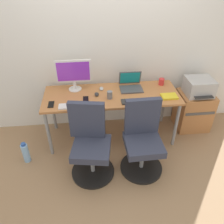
# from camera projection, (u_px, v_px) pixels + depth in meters

# --- Properties ---
(ground_plane) EXTENTS (5.28, 5.28, 0.00)m
(ground_plane) POSITION_uv_depth(u_px,v_px,m) (112.00, 135.00, 3.49)
(ground_plane) COLOR #9E7A56
(back_wall) EXTENTS (4.40, 0.04, 2.60)m
(back_wall) POSITION_uv_depth(u_px,v_px,m) (108.00, 43.00, 3.09)
(back_wall) COLOR white
(back_wall) RESTS_ON ground
(desk) EXTENTS (1.83, 0.67, 0.73)m
(desk) POSITION_uv_depth(u_px,v_px,m) (112.00, 98.00, 3.11)
(desk) COLOR #B77542
(desk) RESTS_ON ground
(office_chair_left) EXTENTS (0.54, 0.54, 0.94)m
(office_chair_left) POSITION_uv_depth(u_px,v_px,m) (90.00, 144.00, 2.72)
(office_chair_left) COLOR black
(office_chair_left) RESTS_ON ground
(office_chair_right) EXTENTS (0.54, 0.54, 0.94)m
(office_chair_right) POSITION_uv_depth(u_px,v_px,m) (142.00, 140.00, 2.78)
(office_chair_right) COLOR black
(office_chair_right) RESTS_ON ground
(side_cabinet) EXTENTS (0.49, 0.44, 0.60)m
(side_cabinet) POSITION_uv_depth(u_px,v_px,m) (193.00, 110.00, 3.53)
(side_cabinet) COLOR #B77542
(side_cabinet) RESTS_ON ground
(printer) EXTENTS (0.38, 0.40, 0.24)m
(printer) POSITION_uv_depth(u_px,v_px,m) (199.00, 87.00, 3.29)
(printer) COLOR #B7B7B7
(printer) RESTS_ON side_cabinet
(water_bottle_on_floor) EXTENTS (0.09, 0.09, 0.31)m
(water_bottle_on_floor) POSITION_uv_depth(u_px,v_px,m) (26.00, 153.00, 2.99)
(water_bottle_on_floor) COLOR #8CBFF2
(water_bottle_on_floor) RESTS_ON ground
(desktop_monitor) EXTENTS (0.48, 0.18, 0.43)m
(desktop_monitor) POSITION_uv_depth(u_px,v_px,m) (74.00, 73.00, 3.05)
(desktop_monitor) COLOR silver
(desktop_monitor) RESTS_ON desk
(open_laptop) EXTENTS (0.31, 0.28, 0.22)m
(open_laptop) POSITION_uv_depth(u_px,v_px,m) (131.00, 84.00, 3.19)
(open_laptop) COLOR #4C4C51
(open_laptop) RESTS_ON desk
(keyboard_by_monitor) EXTENTS (0.34, 0.12, 0.02)m
(keyboard_by_monitor) POSITION_uv_depth(u_px,v_px,m) (72.00, 106.00, 2.82)
(keyboard_by_monitor) COLOR silver
(keyboard_by_monitor) RESTS_ON desk
(keyboard_by_laptop) EXTENTS (0.34, 0.12, 0.02)m
(keyboard_by_laptop) POSITION_uv_depth(u_px,v_px,m) (135.00, 101.00, 2.92)
(keyboard_by_laptop) COLOR #2D2D2D
(keyboard_by_laptop) RESTS_ON desk
(mouse_by_monitor) EXTENTS (0.06, 0.10, 0.03)m
(mouse_by_monitor) POSITION_uv_depth(u_px,v_px,m) (101.00, 89.00, 3.18)
(mouse_by_monitor) COLOR #B7B7B7
(mouse_by_monitor) RESTS_ON desk
(mouse_by_laptop) EXTENTS (0.06, 0.10, 0.03)m
(mouse_by_laptop) POSITION_uv_depth(u_px,v_px,m) (97.00, 94.00, 3.05)
(mouse_by_laptop) COLOR #2D2D2D
(mouse_by_laptop) RESTS_ON desk
(coffee_mug) EXTENTS (0.08, 0.08, 0.09)m
(coffee_mug) POSITION_uv_depth(u_px,v_px,m) (161.00, 82.00, 3.28)
(coffee_mug) COLOR red
(coffee_mug) RESTS_ON desk
(pen_cup) EXTENTS (0.07, 0.07, 0.10)m
(pen_cup) POSITION_uv_depth(u_px,v_px,m) (110.00, 95.00, 2.96)
(pen_cup) COLOR slate
(pen_cup) RESTS_ON desk
(phone_near_laptop) EXTENTS (0.07, 0.14, 0.01)m
(phone_near_laptop) POSITION_uv_depth(u_px,v_px,m) (86.00, 99.00, 2.96)
(phone_near_laptop) COLOR black
(phone_near_laptop) RESTS_ON desk
(phone_near_monitor) EXTENTS (0.07, 0.14, 0.01)m
(phone_near_monitor) POSITION_uv_depth(u_px,v_px,m) (51.00, 104.00, 2.86)
(phone_near_monitor) COLOR black
(phone_near_monitor) RESTS_ON desk
(notebook) EXTENTS (0.21, 0.15, 0.03)m
(notebook) POSITION_uv_depth(u_px,v_px,m) (169.00, 96.00, 3.01)
(notebook) COLOR yellow
(notebook) RESTS_ON desk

